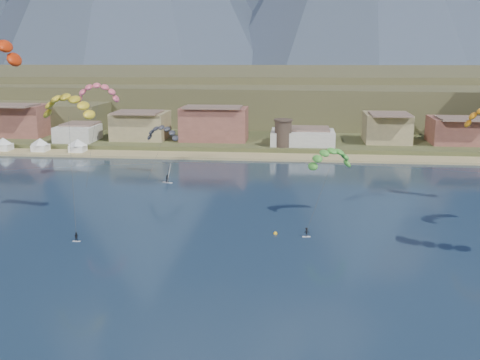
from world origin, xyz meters
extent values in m
plane|color=black|center=(0.00, 0.00, 0.00)|extent=(2400.00, 2400.00, 0.00)
cube|color=tan|center=(0.00, 106.00, 0.25)|extent=(2200.00, 12.00, 0.90)
cube|color=brown|center=(0.00, 560.00, 0.00)|extent=(2200.00, 900.00, 4.00)
cube|color=brown|center=(40.00, 220.00, 9.50)|extent=(320.00, 150.00, 15.00)
cube|color=brown|center=(-40.00, 260.00, 11.00)|extent=(380.00, 170.00, 18.00)
cube|color=#2A3446|center=(0.00, 900.00, 57.00)|extent=(2000.00, 200.00, 110.00)
cylinder|color=#47382D|center=(5.00, 114.00, 6.00)|extent=(5.20, 5.20, 8.00)
cylinder|color=#47382D|center=(5.00, 114.00, 10.30)|extent=(5.82, 5.82, 0.60)
cube|color=white|center=(-82.00, 106.00, 1.70)|extent=(4.50, 4.50, 2.00)
pyramid|color=white|center=(-82.00, 106.00, 4.70)|extent=(6.40, 6.40, 2.00)
cube|color=white|center=(-70.00, 106.00, 1.70)|extent=(4.50, 4.50, 2.00)
pyramid|color=white|center=(-70.00, 106.00, 4.70)|extent=(6.40, 6.40, 2.00)
cube|color=white|center=(-58.00, 106.00, 1.70)|extent=(4.50, 4.50, 2.00)
pyramid|color=white|center=(-58.00, 106.00, 4.70)|extent=(6.40, 6.40, 2.00)
cube|color=silver|center=(-27.40, 26.00, 0.04)|extent=(1.37, 0.51, 0.09)
imported|color=black|center=(-27.40, 26.00, 0.86)|extent=(0.80, 0.64, 1.54)
cylinder|color=#262626|center=(-29.98, 32.29, 10.36)|extent=(0.05, 0.05, 23.16)
cube|color=silver|center=(11.62, 32.42, 0.05)|extent=(1.44, 0.56, 0.09)
imported|color=black|center=(11.62, 32.42, 0.90)|extent=(1.10, 0.70, 1.61)
cylinder|color=#262626|center=(13.80, 38.91, 5.40)|extent=(0.05, 0.05, 16.26)
cylinder|color=#262626|center=(-37.85, 65.67, 10.03)|extent=(0.04, 0.04, 21.03)
cylinder|color=#262626|center=(-24.92, 75.83, 4.71)|extent=(0.04, 0.04, 11.91)
cube|color=silver|center=(-21.75, 70.41, 0.06)|extent=(2.67, 1.67, 0.13)
imported|color=black|center=(-21.75, 70.41, 1.05)|extent=(1.06, 0.89, 1.85)
cube|color=white|center=(-21.33, 70.41, 2.38)|extent=(1.98, 2.96, 4.42)
sphere|color=gold|center=(6.16, 33.34, 0.12)|extent=(0.72, 0.72, 0.72)
camera|label=1|loc=(9.91, -64.52, 32.33)|focal=43.42mm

